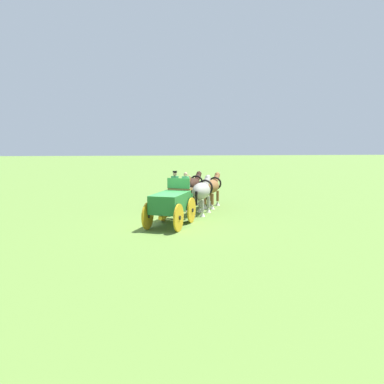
{
  "coord_description": "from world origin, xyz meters",
  "views": [
    {
      "loc": [
        -18.94,
        1.02,
        4.19
      ],
      "look_at": [
        4.03,
        -1.55,
        1.2
      ],
      "focal_mm": 35.49,
      "sensor_mm": 36.0,
      "label": 1
    }
  ],
  "objects": [
    {
      "name": "ground_plane",
      "position": [
        0.0,
        0.0,
        0.0
      ],
      "size": [
        220.0,
        220.0,
        0.0
      ],
      "primitive_type": "plane",
      "color": "olive"
    },
    {
      "name": "draft_horse_rear_off",
      "position": [
        3.13,
        -2.03,
        1.34
      ],
      "size": [
        2.93,
        1.71,
        2.21
      ],
      "color": "#9E998E",
      "rests_on": "ground"
    },
    {
      "name": "draft_horse_lead_off",
      "position": [
        5.54,
        -3.05,
        1.32
      ],
      "size": [
        3.06,
        1.72,
        2.18
      ],
      "color": "brown",
      "rests_on": "ground"
    },
    {
      "name": "draft_horse_lead_near",
      "position": [
        6.03,
        -1.85,
        1.36
      ],
      "size": [
        2.91,
        1.69,
        2.23
      ],
      "color": "#331E14",
      "rests_on": "ground"
    },
    {
      "name": "show_wagon",
      "position": [
        0.17,
        -0.07,
        1.18
      ],
      "size": [
        5.57,
        3.03,
        2.69
      ],
      "color": "#236B2D",
      "rests_on": "ground"
    },
    {
      "name": "draft_horse_rear_near",
      "position": [
        3.65,
        -0.84,
        1.28
      ],
      "size": [
        2.94,
        1.67,
        2.14
      ],
      "color": "brown",
      "rests_on": "ground"
    }
  ]
}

